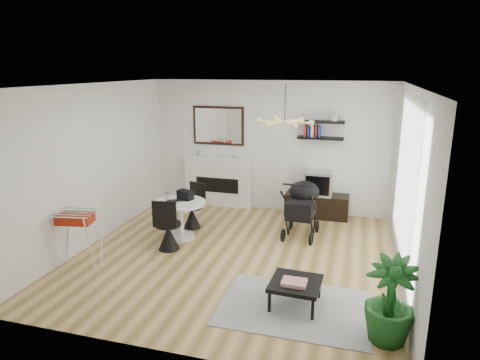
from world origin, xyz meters
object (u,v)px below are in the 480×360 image
(stroller, at_px, (302,210))
(coffee_table, at_px, (296,284))
(drying_rack, at_px, (79,237))
(potted_plant, at_px, (390,300))
(fireplace, at_px, (218,175))
(dining_table, at_px, (180,214))
(tv_console, at_px, (317,205))
(crt_tv, at_px, (319,183))

(stroller, bearing_deg, coffee_table, -80.44)
(drying_rack, bearing_deg, potted_plant, -18.70)
(fireplace, relative_size, stroller, 1.97)
(dining_table, relative_size, coffee_table, 1.41)
(dining_table, height_order, stroller, stroller)
(tv_console, relative_size, dining_table, 1.37)
(stroller, xyz_separation_m, potted_plant, (1.35, -2.83, 0.03))
(fireplace, relative_size, potted_plant, 2.18)
(coffee_table, height_order, potted_plant, potted_plant)
(stroller, bearing_deg, crt_tv, 84.28)
(drying_rack, height_order, potted_plant, potted_plant)
(drying_rack, bearing_deg, coffee_table, -13.97)
(crt_tv, bearing_deg, tv_console, 167.30)
(coffee_table, relative_size, potted_plant, 0.66)
(stroller, height_order, coffee_table, stroller)
(fireplace, bearing_deg, tv_console, -4.08)
(tv_console, xyz_separation_m, coffee_table, (0.10, -3.47, 0.06))
(dining_table, bearing_deg, potted_plant, -31.88)
(dining_table, bearing_deg, tv_console, 39.09)
(potted_plant, bearing_deg, dining_table, 148.12)
(tv_console, height_order, crt_tv, crt_tv)
(fireplace, distance_m, drying_rack, 3.57)
(crt_tv, xyz_separation_m, drying_rack, (-3.25, -3.24, -0.25))
(fireplace, height_order, coffee_table, fireplace)
(dining_table, bearing_deg, drying_rack, -125.44)
(tv_console, height_order, dining_table, dining_table)
(dining_table, bearing_deg, coffee_table, -35.90)
(drying_rack, bearing_deg, tv_console, 34.96)
(dining_table, distance_m, stroller, 2.17)
(fireplace, xyz_separation_m, tv_console, (2.16, -0.15, -0.45))
(dining_table, bearing_deg, fireplace, 88.45)
(fireplace, relative_size, coffee_table, 3.31)
(crt_tv, bearing_deg, potted_plant, -73.23)
(dining_table, relative_size, drying_rack, 1.05)
(crt_tv, height_order, dining_table, crt_tv)
(fireplace, bearing_deg, stroller, -31.66)
(crt_tv, distance_m, dining_table, 2.87)
(tv_console, xyz_separation_m, drying_rack, (-3.24, -3.24, 0.22))
(stroller, bearing_deg, drying_rack, -141.55)
(coffee_table, bearing_deg, stroller, 96.16)
(potted_plant, bearing_deg, stroller, 115.50)
(potted_plant, bearing_deg, tv_console, 106.95)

